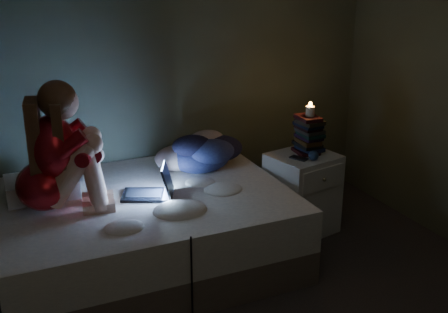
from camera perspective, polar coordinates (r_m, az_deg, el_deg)
wall_back at (r=4.72m, az=-5.11°, el=9.05°), size 3.60×0.02×2.60m
bed at (r=4.16m, az=-8.11°, el=-7.44°), size 2.05×1.53×0.56m
pillow at (r=4.16m, az=-18.18°, el=-2.94°), size 0.49×0.35×0.14m
woman at (r=3.76m, az=-18.37°, el=0.74°), size 0.60×0.44×0.89m
laptop at (r=3.96m, az=-7.99°, el=-2.40°), size 0.42×0.37×0.25m
clothes_pile at (r=4.43m, az=-2.51°, el=0.63°), size 0.55×0.45×0.31m
nightstand at (r=4.64m, az=7.98°, el=-3.74°), size 0.58×0.54×0.67m
book_stack at (r=4.52m, az=8.69°, el=2.30°), size 0.19×0.25×0.33m
candle at (r=4.46m, az=8.82°, el=4.79°), size 0.07×0.07×0.08m
phone at (r=4.43m, az=7.43°, el=-0.12°), size 0.10×0.15×0.01m
blue_orb at (r=4.39m, az=8.84°, el=0.06°), size 0.08×0.08×0.08m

